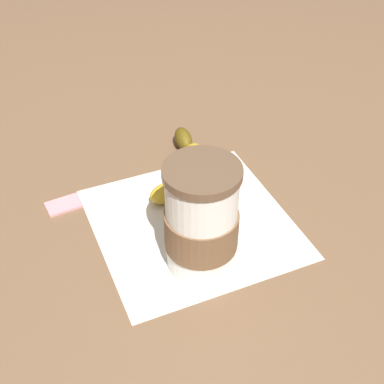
{
  "coord_description": "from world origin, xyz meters",
  "views": [
    {
      "loc": [
        -0.42,
        0.34,
        0.51
      ],
      "look_at": [
        0.0,
        0.0,
        0.06
      ],
      "focal_mm": 50.0,
      "sensor_mm": 36.0,
      "label": 1
    }
  ],
  "objects_px": {
    "coffee_cup": "(201,221)",
    "muffin": "(196,187)",
    "banana": "(183,166)",
    "sugar_packet": "(64,204)"
  },
  "relations": [
    {
      "from": "muffin",
      "to": "sugar_packet",
      "type": "height_order",
      "value": "muffin"
    },
    {
      "from": "muffin",
      "to": "banana",
      "type": "height_order",
      "value": "muffin"
    },
    {
      "from": "muffin",
      "to": "sugar_packet",
      "type": "xyz_separation_m",
      "value": [
        0.13,
        0.14,
        -0.04
      ]
    },
    {
      "from": "muffin",
      "to": "banana",
      "type": "bearing_deg",
      "value": -26.65
    },
    {
      "from": "coffee_cup",
      "to": "muffin",
      "type": "xyz_separation_m",
      "value": [
        0.08,
        -0.06,
        -0.03
      ]
    },
    {
      "from": "muffin",
      "to": "banana",
      "type": "xyz_separation_m",
      "value": [
        0.08,
        -0.04,
        -0.03
      ]
    },
    {
      "from": "muffin",
      "to": "banana",
      "type": "distance_m",
      "value": 0.09
    },
    {
      "from": "banana",
      "to": "sugar_packet",
      "type": "height_order",
      "value": "banana"
    },
    {
      "from": "banana",
      "to": "sugar_packet",
      "type": "distance_m",
      "value": 0.19
    },
    {
      "from": "coffee_cup",
      "to": "banana",
      "type": "relative_size",
      "value": 0.95
    }
  ]
}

